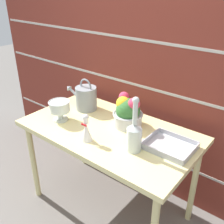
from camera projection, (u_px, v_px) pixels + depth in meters
ground_plane at (109, 205)px, 2.18m from camera, size 12.00×12.00×0.00m
brick_wall at (148, 64)px, 2.01m from camera, size 3.60×0.08×2.20m
patio_table at (109, 138)px, 1.87m from camera, size 1.25×0.70×0.74m
watering_can at (86, 98)px, 2.09m from camera, size 0.31×0.17×0.26m
crystal_pedestal_bowl at (60, 108)px, 1.91m from camera, size 0.16×0.16×0.15m
flower_planter at (128, 112)px, 1.84m from camera, size 0.22×0.22×0.24m
glass_decanter at (134, 134)px, 1.57m from camera, size 0.09×0.09×0.36m
figurine_vase at (86, 130)px, 1.68m from camera, size 0.08×0.08×0.19m
wire_tray at (170, 146)px, 1.63m from camera, size 0.29×0.25×0.04m
fallen_petal at (86, 141)px, 1.70m from camera, size 0.01×0.01×0.01m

